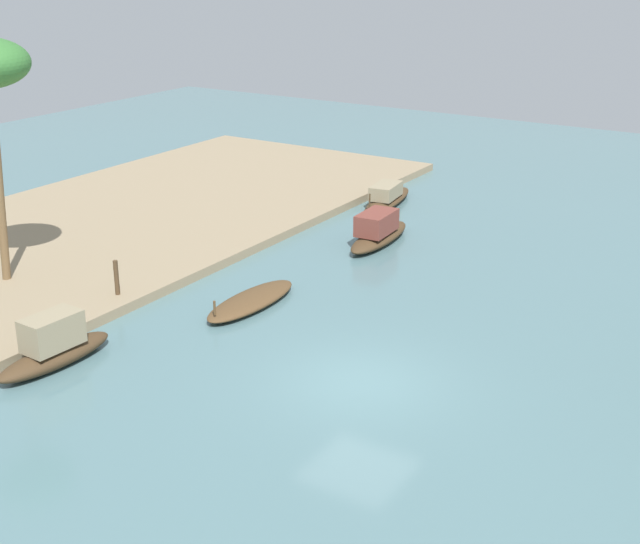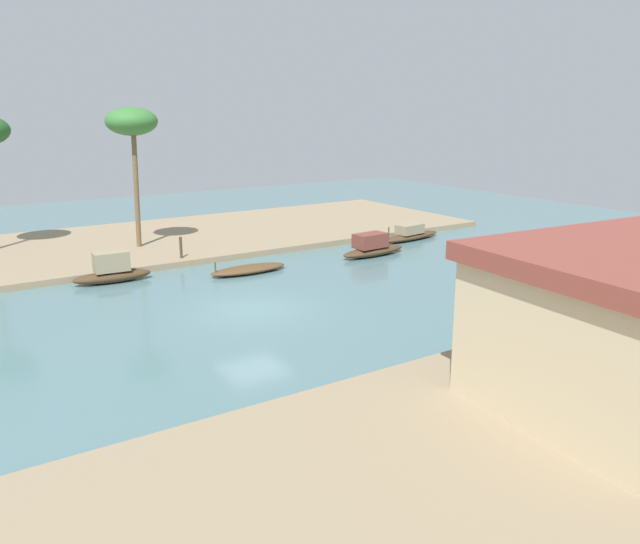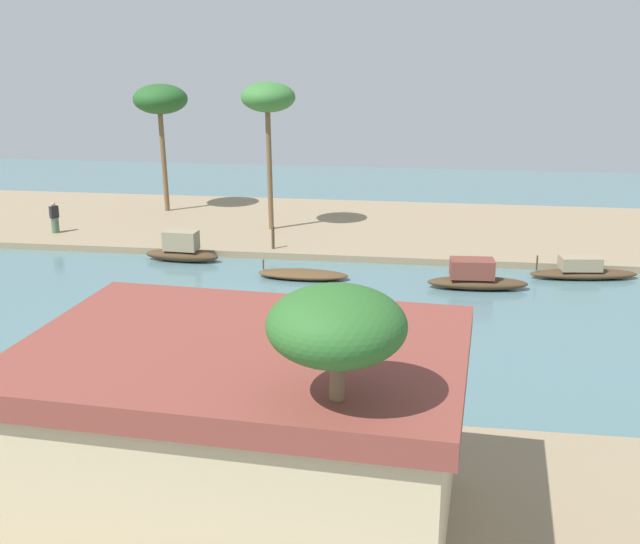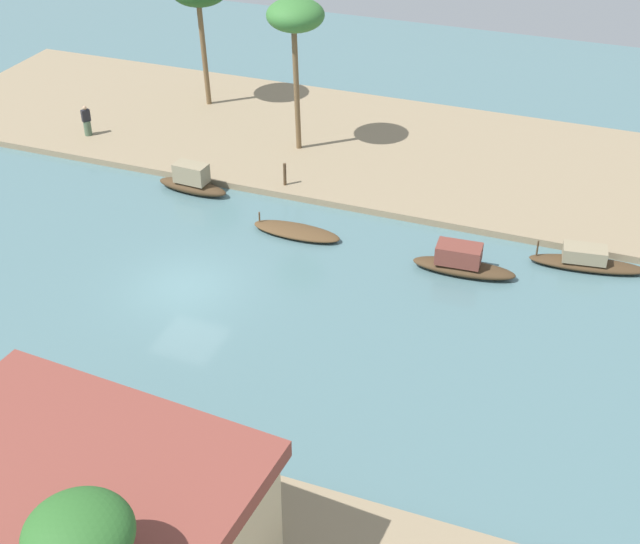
{
  "view_description": "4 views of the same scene",
  "coord_description": "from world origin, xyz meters",
  "views": [
    {
      "loc": [
        16.94,
        9.51,
        10.07
      ],
      "look_at": [
        -4.86,
        -4.22,
        0.51
      ],
      "focal_mm": 49.86,
      "sensor_mm": 36.0,
      "label": 1
    },
    {
      "loc": [
        10.74,
        21.04,
        7.58
      ],
      "look_at": [
        -4.04,
        -1.37,
        0.64
      ],
      "focal_mm": 35.84,
      "sensor_mm": 36.0,
      "label": 2
    },
    {
      "loc": [
        -7.77,
        26.36,
        9.8
      ],
      "look_at": [
        -3.39,
        -3.87,
        0.69
      ],
      "focal_mm": 44.86,
      "sensor_mm": 36.0,
      "label": 3
    },
    {
      "loc": [
        -14.58,
        23.93,
        18.75
      ],
      "look_at": [
        -4.97,
        -1.33,
        1.05
      ],
      "focal_mm": 49.35,
      "sensor_mm": 36.0,
      "label": 4
    }
  ],
  "objects": [
    {
      "name": "palm_tree_left_near",
      "position": [
        0.35,
        -12.23,
        6.75
      ],
      "size": [
        2.64,
        2.64,
        7.3
      ],
      "color": "brown",
      "rests_on": "riverbank_left"
    },
    {
      "name": "riverside_building",
      "position": [
        -4.4,
        12.97,
        2.35
      ],
      "size": [
        8.57,
        6.53,
        4.03
      ],
      "rotation": [
        0.0,
        0.0,
        -0.07
      ],
      "color": "beige",
      "rests_on": "riverbank_right"
    },
    {
      "name": "sampan_with_red_awning",
      "position": [
        -2.48,
        -5.12,
        0.18
      ],
      "size": [
        3.83,
        1.26,
        0.74
      ],
      "rotation": [
        0.0,
        0.0,
        -0.01
      ],
      "color": "brown",
      "rests_on": "river_water"
    },
    {
      "name": "sampan_near_left_bank",
      "position": [
        -14.03,
        -6.79,
        0.34
      ],
      "size": [
        4.58,
        1.61,
        0.99
      ],
      "rotation": [
        0.0,
        0.0,
        0.14
      ],
      "color": "#47331E",
      "rests_on": "river_water"
    },
    {
      "name": "river_water",
      "position": [
        0.0,
        0.0,
        0.0
      ],
      "size": [
        69.23,
        69.23,
        0.0
      ],
      "primitive_type": "plane",
      "color": "slate",
      "rests_on": "ground"
    },
    {
      "name": "palm_tree_right_tall",
      "position": [
        -6.4,
        15.18,
        5.46
      ],
      "size": [
        2.15,
        2.15,
        5.89
      ],
      "color": "#7F6647",
      "rests_on": "riverbank_right"
    },
    {
      "name": "person_on_near_bank",
      "position": [
        10.82,
        -10.05,
        0.96
      ],
      "size": [
        0.51,
        0.51,
        1.55
      ],
      "rotation": [
        0.0,
        0.0,
        0.98
      ],
      "color": "#4C664C",
      "rests_on": "riverbank_left"
    },
    {
      "name": "sampan_upstream_small",
      "position": [
        -9.55,
        -4.73,
        0.47
      ],
      "size": [
        4.06,
        1.34,
        1.22
      ],
      "rotation": [
        0.0,
        0.0,
        0.06
      ],
      "color": "#47331E",
      "rests_on": "river_water"
    },
    {
      "name": "mooring_post",
      "position": [
        -0.52,
        -8.57,
        0.84
      ],
      "size": [
        0.14,
        0.14,
        1.06
      ],
      "primitive_type": "cylinder",
      "color": "#4C3823",
      "rests_on": "riverbank_left"
    },
    {
      "name": "sampan_downstream_large",
      "position": [
        3.34,
        -6.98,
        0.53
      ],
      "size": [
        3.46,
        1.14,
        1.39
      ],
      "rotation": [
        0.0,
        0.0,
        -0.05
      ],
      "color": "#47331E",
      "rests_on": "river_water"
    },
    {
      "name": "riverbank_left",
      "position": [
        0.0,
        -14.03,
        0.15
      ],
      "size": [
        41.17,
        12.4,
        0.31
      ],
      "primitive_type": "cube",
      "color": "#937F60",
      "rests_on": "ground"
    },
    {
      "name": "palm_tree_left_far",
      "position": [
        7.0,
        -15.72,
        6.36
      ],
      "size": [
        2.92,
        2.92,
        6.95
      ],
      "color": "brown",
      "rests_on": "riverbank_left"
    }
  ]
}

